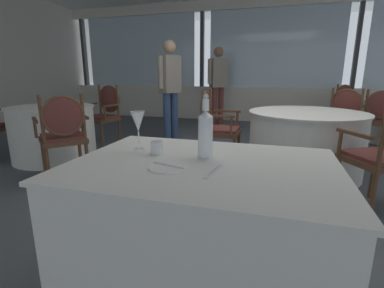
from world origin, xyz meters
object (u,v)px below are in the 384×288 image
(water_bottle, at_px, (205,132))
(dining_chair_0_1, at_px, (347,104))
(wine_glass, at_px, (138,122))
(dining_chair_2_0, at_px, (63,131))
(water_tumbler, at_px, (157,148))
(diner_person_0, at_px, (218,81))
(dining_chair_2_1, at_px, (105,110))
(dining_chair_0_2, at_px, (381,116))
(diner_person_1, at_px, (170,84))
(side_plate, at_px, (168,167))
(dining_chair_1_1, at_px, (215,122))
(dining_chair_1_0, at_px, (341,117))

(water_bottle, distance_m, dining_chair_0_1, 5.49)
(wine_glass, bearing_deg, dining_chair_2_0, 144.27)
(water_tumbler, relative_size, diner_person_0, 0.04)
(water_tumbler, relative_size, dining_chair_2_1, 0.07)
(dining_chair_0_2, distance_m, diner_person_1, 3.39)
(wine_glass, height_order, water_tumbler, wine_glass)
(side_plate, distance_m, diner_person_0, 5.50)
(diner_person_1, bearing_deg, water_tumbler, 135.80)
(side_plate, height_order, dining_chair_0_1, dining_chair_0_1)
(water_tumbler, bearing_deg, water_bottle, 3.66)
(side_plate, relative_size, dining_chair_2_1, 0.19)
(water_bottle, height_order, dining_chair_2_1, water_bottle)
(dining_chair_1_1, distance_m, diner_person_0, 3.15)
(water_bottle, xyz_separation_m, dining_chair_1_1, (-0.40, 2.14, -0.31))
(dining_chair_2_0, relative_size, diner_person_1, 0.56)
(dining_chair_0_1, distance_m, diner_person_1, 3.75)
(side_plate, xyz_separation_m, water_bottle, (0.12, 0.22, 0.13))
(dining_chair_1_1, distance_m, diner_person_1, 1.66)
(water_tumbler, relative_size, dining_chair_1_0, 0.07)
(dining_chair_2_1, distance_m, diner_person_1, 1.21)
(diner_person_1, bearing_deg, wine_glass, 133.98)
(water_tumbler, distance_m, dining_chair_1_0, 3.46)
(dining_chair_0_2, relative_size, dining_chair_1_1, 0.97)
(diner_person_0, bearing_deg, dining_chair_1_1, 150.38)
(side_plate, xyz_separation_m, dining_chair_1_0, (1.38, 3.30, -0.18))
(dining_chair_0_1, height_order, dining_chair_2_1, dining_chair_2_1)
(dining_chair_0_2, bearing_deg, diner_person_0, 85.72)
(dining_chair_0_1, height_order, dining_chair_2_0, dining_chair_0_1)
(side_plate, relative_size, water_tumbler, 2.76)
(dining_chair_1_0, bearing_deg, side_plate, 7.78)
(dining_chair_0_2, bearing_deg, dining_chair_2_0, 148.94)
(wine_glass, relative_size, dining_chair_2_1, 0.22)
(side_plate, xyz_separation_m, wine_glass, (-0.28, 0.26, 0.15))
(side_plate, xyz_separation_m, diner_person_0, (-0.87, 5.42, 0.27))
(diner_person_0, bearing_deg, side_plate, 148.58)
(water_tumbler, xyz_separation_m, dining_chair_0_1, (2.04, 5.21, -0.22))
(diner_person_0, bearing_deg, dining_chair_2_0, 127.53)
(water_bottle, relative_size, dining_chair_0_2, 0.35)
(wine_glass, xyz_separation_m, dining_chair_1_0, (1.66, 3.04, -0.34))
(dining_chair_1_1, height_order, diner_person_0, diner_person_0)
(wine_glass, bearing_deg, dining_chair_0_2, 56.59)
(dining_chair_2_0, bearing_deg, side_plate, -175.90)
(side_plate, relative_size, dining_chair_2_0, 0.20)
(side_plate, distance_m, water_bottle, 0.28)
(wine_glass, height_order, dining_chair_0_1, dining_chair_0_1)
(dining_chair_0_2, bearing_deg, dining_chair_2_1, 126.51)
(dining_chair_2_0, height_order, dining_chair_2_1, dining_chair_2_1)
(water_tumbler, distance_m, diner_person_1, 3.57)
(water_bottle, xyz_separation_m, diner_person_0, (-0.99, 5.20, 0.15))
(side_plate, relative_size, dining_chair_0_1, 0.20)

